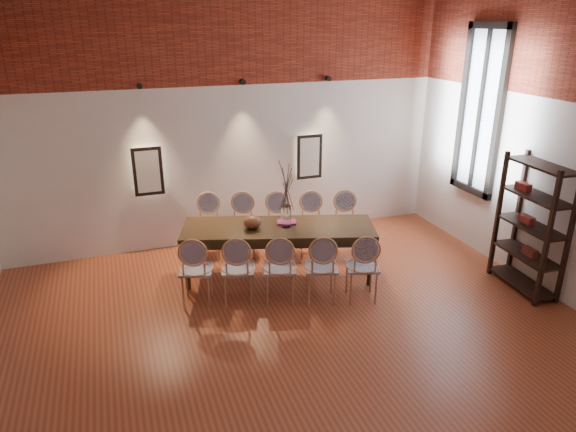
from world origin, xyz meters
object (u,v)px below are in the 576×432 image
object	(u,v)px
chair_near_d	(321,267)
shelving_rack	(531,226)
chair_near_e	(362,266)
book	(287,222)
chair_near_c	(280,268)
chair_far_c	(277,226)
chair_far_a	(208,227)
dining_table	(279,251)
bowl	(252,222)
vase	(286,216)
chair_far_d	(312,225)
chair_far_b	(243,227)
chair_near_b	(238,268)
chair_far_e	(346,225)
chair_near_a	(196,269)

from	to	relation	value
chair_near_d	shelving_rack	bearing A→B (deg)	4.40
chair_near_e	book	bearing A→B (deg)	138.82
chair_near_c	chair_far_c	distance (m)	1.41
chair_near_c	chair_far_a	size ratio (longest dim) A/B	1.00
dining_table	bowl	xyz separation A→B (m)	(-0.36, 0.06, 0.46)
chair_near_d	chair_near_e	xyz separation A→B (m)	(0.50, -0.16, 0.00)
chair_near_c	vase	xyz separation A→B (m)	(0.31, 0.64, 0.43)
shelving_rack	chair_far_a	bearing A→B (deg)	151.30
bowl	book	bearing A→B (deg)	1.89
vase	chair_far_a	bearing A→B (deg)	131.63
chair_far_d	bowl	bearing A→B (deg)	40.40
chair_far_c	book	distance (m)	0.67
chair_far_b	vase	world-z (taller)	vase
chair_far_a	chair_near_b	bearing A→B (deg)	110.55
chair_far_a	bowl	size ratio (longest dim) A/B	3.92
chair_near_b	chair_far_c	xyz separation A→B (m)	(0.92, 1.19, 0.00)
chair_far_a	chair_far_c	world-z (taller)	same
chair_far_e	shelving_rack	bearing A→B (deg)	151.98
chair_near_c	shelving_rack	world-z (taller)	shelving_rack
vase	chair_far_e	bearing A→B (deg)	19.43
chair_far_c	chair_near_e	bearing A→B (deg)	126.86
chair_far_a	bowl	distance (m)	1.09
chair_near_b	chair_near_c	world-z (taller)	same
chair_far_a	chair_far_b	xyz separation A→B (m)	(0.50, -0.16, 0.00)
chair_far_c	bowl	xyz separation A→B (m)	(-0.57, -0.61, 0.37)
chair_near_c	chair_far_d	xyz separation A→B (m)	(0.92, 1.19, 0.00)
chair_far_b	book	xyz separation A→B (m)	(0.44, -0.75, 0.30)
book	chair_near_e	bearing A→B (deg)	-58.43
chair_near_d	shelving_rack	distance (m)	2.82
chair_far_b	vase	bearing A→B (deg)	132.19
chair_near_d	chair_far_d	bearing A→B (deg)	90.00
chair_far_c	chair_far_e	xyz separation A→B (m)	(1.01, -0.31, 0.00)
chair_near_e	chair_far_b	bearing A→B (deg)	138.36
chair_far_b	vase	distance (m)	1.04
chair_near_e	chair_far_b	xyz separation A→B (m)	(-1.10, 1.82, 0.00)
dining_table	chair_far_c	world-z (taller)	chair_far_c
chair_far_b	shelving_rack	xyz separation A→B (m)	(3.30, -2.28, 0.43)
chair_near_e	chair_far_c	xyz separation A→B (m)	(-0.59, 1.66, 0.00)
chair_near_a	chair_near_c	size ratio (longest dim) A/B	1.00
chair_near_c	chair_far_e	world-z (taller)	same
chair_near_d	chair_far_c	world-z (taller)	same
shelving_rack	chair_far_d	bearing A→B (deg)	143.33
chair_near_c	chair_far_a	distance (m)	1.76
chair_far_c	vase	world-z (taller)	vase
shelving_rack	chair_near_c	bearing A→B (deg)	170.33
book	chair_far_b	bearing A→B (deg)	120.44
chair_near_d	shelving_rack	xyz separation A→B (m)	(2.71, -0.62, 0.43)
chair_far_b	chair_far_c	xyz separation A→B (m)	(0.50, -0.16, 0.00)
chair_near_d	chair_far_b	world-z (taller)	same
chair_near_b	chair_far_e	bearing A→B (deg)	41.64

